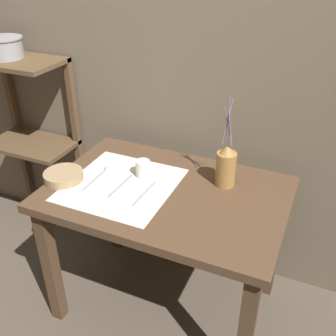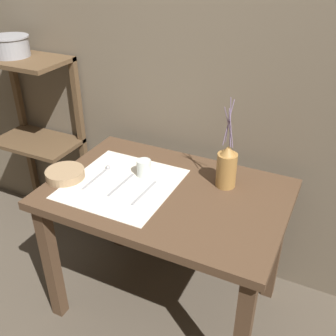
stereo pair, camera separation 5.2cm
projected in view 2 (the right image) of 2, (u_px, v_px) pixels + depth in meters
The scene contains 12 objects.
ground_plane at pixel (167, 301), 2.14m from camera, with size 12.00×12.00×0.00m, color brown.
stone_wall_back at pixel (209, 61), 1.90m from camera, with size 7.00×0.06×2.40m.
wooden_table at pixel (166, 210), 1.83m from camera, with size 1.08×0.72×0.73m.
wooden_shelf_unit at pixel (37, 115), 2.35m from camera, with size 0.51×0.31×1.15m.
linen_cloth at pixel (122, 184), 1.82m from camera, with size 0.48×0.49×0.00m.
pitcher_with_flowers at pixel (227, 167), 1.76m from camera, with size 0.09×0.09×0.42m.
wooden_bowl at pixel (65, 174), 1.85m from camera, with size 0.18×0.18×0.04m.
glass_tumbler_near at pixel (144, 168), 1.86m from camera, with size 0.07×0.07×0.08m.
spoon_outer at pixel (103, 172), 1.90m from camera, with size 0.02×0.22×0.02m.
fork_outer at pixel (121, 185), 1.81m from camera, with size 0.02×0.21×0.00m.
knife_center at pixel (144, 193), 1.75m from camera, with size 0.02×0.21×0.00m.
metal_pot_large at pixel (10, 45), 2.14m from camera, with size 0.21×0.21×0.11m.
Camera 2 is at (0.65, -1.32, 1.72)m, focal length 42.00 mm.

